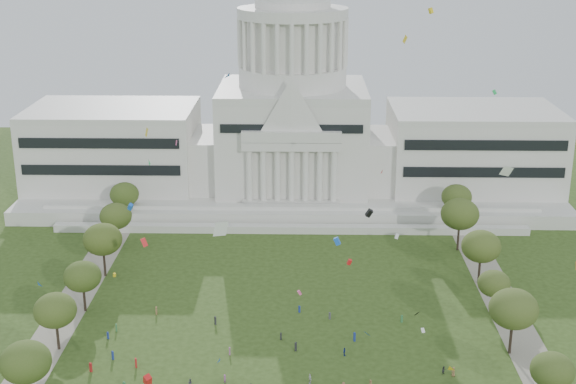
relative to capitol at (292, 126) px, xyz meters
The scene contains 22 objects.
capitol is the anchor object (origin of this frame).
path_left 98.93m from the capitol, 119.87° to the right, with size 8.00×160.00×0.04m, color gray.
path_right 98.93m from the capitol, 60.13° to the right, with size 8.00×160.00×0.04m, color gray.
row_tree_l_1 125.32m from the capitol, 110.71° to the right, with size 8.86×8.86×12.59m.
row_tree_r_1 125.12m from the capitol, 68.16° to the right, with size 7.58×7.58×10.78m.
row_tree_l_2 107.19m from the capitol, 115.07° to the right, with size 8.42×8.42×11.97m.
row_tree_r_2 106.56m from the capitol, 65.33° to the right, with size 9.55×9.55×13.58m.
row_tree_l_3 92.14m from the capitol, 118.96° to the right, with size 8.12×8.12×11.55m.
row_tree_r_3 91.98m from the capitol, 60.70° to the right, with size 7.01×7.01×9.98m.
row_tree_l_4 76.50m from the capitol, 125.78° to the right, with size 9.29×9.29×13.21m.
row_tree_r_4 78.81m from the capitol, 54.84° to the right, with size 9.19×9.19×13.06m.
row_tree_l_5 63.64m from the capitol, 136.72° to the right, with size 8.33×8.33×11.85m.
row_tree_r_5 62.67m from the capitol, 44.94° to the right, with size 9.82×9.82×13.96m.
row_tree_l_6 54.69m from the capitol, 152.45° to the right, with size 8.19×8.19×11.64m.
row_tree_r_6 54.32m from the capitol, 28.99° to the right, with size 8.42×8.42×11.97m.
person_0 111.59m from the capitol, 73.24° to the right, with size 0.93×0.61×1.90m, color olive.
person_2 110.55m from the capitol, 73.97° to the right, with size 0.79×0.49×1.63m, color #26262B.
person_4 110.09m from the capitol, 87.45° to the right, with size 1.17×0.64×2.00m, color silver.
person_8 113.16m from the capitol, 98.80° to the right, with size 0.90×0.56×1.86m, color #4C4C51.
person_10 100.77m from the capitol, 83.23° to the right, with size 1.03×0.56×1.76m, color navy.
distant_crowd 102.10m from the capitol, 97.78° to the right, with size 61.46×39.64×1.95m.
kite_swarm 106.38m from the capitol, 91.40° to the right, with size 94.50×106.95×64.48m.
Camera 1 is at (3.30, -122.96, 80.05)m, focal length 50.00 mm.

